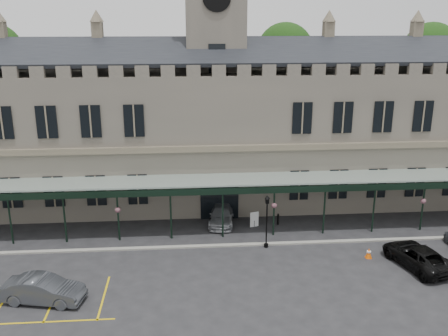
{
  "coord_description": "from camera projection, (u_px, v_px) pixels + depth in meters",
  "views": [
    {
      "loc": [
        -2.72,
        -28.54,
        16.6
      ],
      "look_at": [
        0.0,
        6.0,
        6.0
      ],
      "focal_mm": 40.0,
      "sensor_mm": 36.0,
      "label": 1
    }
  ],
  "objects": [
    {
      "name": "ground",
      "position": [
        231.0,
        284.0,
        32.27
      ],
      "size": [
        140.0,
        140.0,
        0.0
      ],
      "primitive_type": "plane",
      "color": "#232325"
    },
    {
      "name": "station_building",
      "position": [
        215.0,
        132.0,
        45.54
      ],
      "size": [
        60.0,
        10.36,
        17.3
      ],
      "color": "#5B554C",
      "rests_on": "ground"
    },
    {
      "name": "clock_tower",
      "position": [
        215.0,
        57.0,
        43.68
      ],
      "size": [
        5.6,
        5.6,
        24.8
      ],
      "color": "#5B554C",
      "rests_on": "ground"
    },
    {
      "name": "canopy",
      "position": [
        223.0,
        207.0,
        38.68
      ],
      "size": [
        50.0,
        4.1,
        4.3
      ],
      "color": "#8C9E93",
      "rests_on": "ground"
    },
    {
      "name": "kerb",
      "position": [
        225.0,
        245.0,
        37.49
      ],
      "size": [
        60.0,
        0.4,
        0.12
      ],
      "primitive_type": "cube",
      "color": "gray",
      "rests_on": "ground"
    },
    {
      "name": "parking_markings",
      "position": [
        1.0,
        306.0,
        29.79
      ],
      "size": [
        16.0,
        6.0,
        0.01
      ],
      "primitive_type": null,
      "color": "gold",
      "rests_on": "ground"
    },
    {
      "name": "tree_behind_mid",
      "position": [
        285.0,
        53.0,
        52.95
      ],
      "size": [
        6.0,
        6.0,
        16.0
      ],
      "color": "#332314",
      "rests_on": "ground"
    },
    {
      "name": "tree_behind_right",
      "position": [
        430.0,
        52.0,
        54.15
      ],
      "size": [
        6.0,
        6.0,
        16.0
      ],
      "color": "#332314",
      "rests_on": "ground"
    },
    {
      "name": "lamp_post_mid",
      "position": [
        267.0,
        217.0,
        36.64
      ],
      "size": [
        0.39,
        0.39,
        4.13
      ],
      "color": "black",
      "rests_on": "ground"
    },
    {
      "name": "traffic_cone",
      "position": [
        369.0,
        253.0,
        35.6
      ],
      "size": [
        0.47,
        0.47,
        0.74
      ],
      "rotation": [
        0.0,
        0.0,
        -0.21
      ],
      "color": "#F15907",
      "rests_on": "ground"
    },
    {
      "name": "sign_board",
      "position": [
        254.0,
        220.0,
        40.79
      ],
      "size": [
        0.73,
        0.28,
        1.28
      ],
      "rotation": [
        0.0,
        0.0,
        0.32
      ],
      "color": "black",
      "rests_on": "ground"
    },
    {
      "name": "bollard_left",
      "position": [
        211.0,
        223.0,
        40.59
      ],
      "size": [
        0.16,
        0.16,
        0.88
      ],
      "primitive_type": "cylinder",
      "color": "black",
      "rests_on": "ground"
    },
    {
      "name": "bollard_right",
      "position": [
        278.0,
        219.0,
        41.26
      ],
      "size": [
        0.17,
        0.17,
        0.93
      ],
      "primitive_type": "cylinder",
      "color": "black",
      "rests_on": "ground"
    },
    {
      "name": "car_left_b",
      "position": [
        43.0,
        290.0,
        29.99
      ],
      "size": [
        5.18,
        2.67,
        1.63
      ],
      "primitive_type": "imported",
      "rotation": [
        0.0,
        0.0,
        1.37
      ],
      "color": "#3C3F44",
      "rests_on": "ground"
    },
    {
      "name": "car_taxi",
      "position": [
        222.0,
        215.0,
        41.6
      ],
      "size": [
        2.6,
        5.07,
        1.41
      ],
      "primitive_type": "imported",
      "rotation": [
        0.0,
        0.0,
        -0.13
      ],
      "color": "#93969B",
      "rests_on": "ground"
    },
    {
      "name": "car_van",
      "position": [
        417.0,
        256.0,
        34.29
      ],
      "size": [
        3.9,
        5.98,
        1.53
      ],
      "primitive_type": "imported",
      "rotation": [
        0.0,
        0.0,
        3.41
      ],
      "color": "black",
      "rests_on": "ground"
    }
  ]
}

